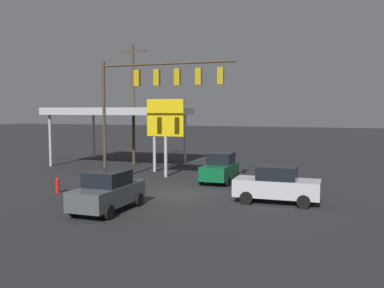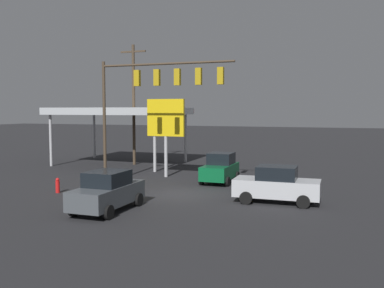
% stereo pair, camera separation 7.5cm
% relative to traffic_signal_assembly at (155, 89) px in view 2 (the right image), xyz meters
% --- Properties ---
extents(ground_plane, '(200.00, 200.00, 0.00)m').
position_rel_traffic_signal_assembly_xyz_m(ground_plane, '(-2.30, 1.54, -6.16)').
color(ground_plane, '#262628').
extents(traffic_signal_assembly, '(8.81, 0.43, 7.95)m').
position_rel_traffic_signal_assembly_xyz_m(traffic_signal_assembly, '(0.00, 0.00, 0.00)').
color(traffic_signal_assembly, '#473828').
rests_on(traffic_signal_assembly, ground).
extents(utility_pole, '(2.40, 0.26, 10.51)m').
position_rel_traffic_signal_assembly_xyz_m(utility_pole, '(6.48, -9.48, -0.62)').
color(utility_pole, '#473828').
rests_on(utility_pole, ground).
extents(gas_station_canopy, '(11.06, 7.97, 5.04)m').
position_rel_traffic_signal_assembly_xyz_m(gas_station_canopy, '(7.80, -9.44, -1.47)').
color(gas_station_canopy, '#B2B7BC').
rests_on(gas_station_canopy, ground).
extents(price_sign, '(2.83, 0.27, 5.62)m').
position_rel_traffic_signal_assembly_xyz_m(price_sign, '(1.01, -3.99, -2.09)').
color(price_sign, '#B7B7BC').
rests_on(price_sign, ground).
extents(sedan_far, '(4.44, 2.13, 1.93)m').
position_rel_traffic_signal_assembly_xyz_m(sedan_far, '(-7.89, 1.95, -5.21)').
color(sedan_far, silver).
rests_on(sedan_far, ground).
extents(sedan_waiting, '(2.06, 4.40, 1.93)m').
position_rel_traffic_signal_assembly_xyz_m(sedan_waiting, '(-0.56, 6.59, -5.21)').
color(sedan_waiting, '#474C51').
rests_on(sedan_waiting, ground).
extents(hatchback_crossing, '(1.97, 3.81, 1.97)m').
position_rel_traffic_signal_assembly_xyz_m(hatchback_crossing, '(-3.34, -3.07, -5.22)').
color(hatchback_crossing, '#0C592D').
rests_on(hatchback_crossing, ground).
extents(fire_hydrant, '(0.24, 0.24, 0.88)m').
position_rel_traffic_signal_assembly_xyz_m(fire_hydrant, '(4.57, 3.68, -5.73)').
color(fire_hydrant, red).
rests_on(fire_hydrant, ground).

